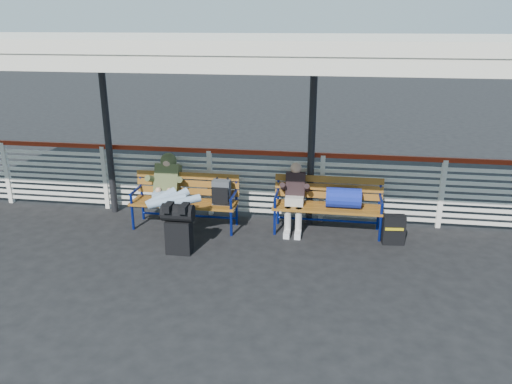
% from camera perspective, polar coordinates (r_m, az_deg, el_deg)
% --- Properties ---
extents(ground, '(60.00, 60.00, 0.00)m').
position_cam_1_polar(ground, '(7.55, -8.65, -7.72)').
color(ground, black).
rests_on(ground, ground).
extents(fence, '(12.08, 0.08, 1.24)m').
position_cam_1_polar(fence, '(9.00, -5.29, 1.41)').
color(fence, silver).
rests_on(fence, ground).
extents(canopy, '(12.60, 3.60, 3.16)m').
position_cam_1_polar(canopy, '(7.59, -7.81, 16.37)').
color(canopy, silver).
rests_on(canopy, ground).
extents(luggage_stack, '(0.48, 0.27, 0.79)m').
position_cam_1_polar(luggage_stack, '(7.61, -8.85, -3.94)').
color(luggage_stack, black).
rests_on(luggage_stack, ground).
extents(bench_left, '(1.80, 0.56, 0.92)m').
position_cam_1_polar(bench_left, '(8.49, -7.07, -0.31)').
color(bench_left, '#91581C').
rests_on(bench_left, ground).
extents(bench_right, '(1.80, 0.56, 0.92)m').
position_cam_1_polar(bench_right, '(8.30, 9.05, -0.79)').
color(bench_right, '#91581C').
rests_on(bench_right, ground).
extents(traveler_man, '(0.94, 1.64, 0.77)m').
position_cam_1_polar(traveler_man, '(8.23, -9.80, -0.26)').
color(traveler_man, '#96B3CB').
rests_on(traveler_man, ground).
extents(companion_person, '(0.32, 0.66, 1.15)m').
position_cam_1_polar(companion_person, '(8.31, 4.44, -0.54)').
color(companion_person, '#BDB6AB').
rests_on(companion_person, ground).
extents(suitcase_side, '(0.36, 0.24, 0.47)m').
position_cam_1_polar(suitcase_side, '(8.20, 15.43, -4.15)').
color(suitcase_side, black).
rests_on(suitcase_side, ground).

